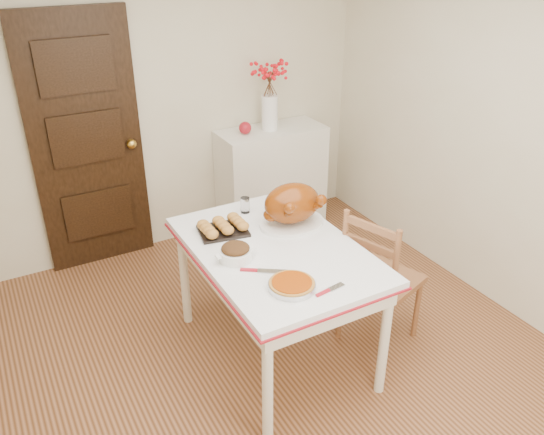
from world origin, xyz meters
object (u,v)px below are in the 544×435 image
sideboard (271,179)px  chair_oak (382,276)px  kitchen_table (276,302)px  turkey_platter (292,205)px  pumpkin_pie (292,284)px

sideboard → chair_oak: bearing=-94.7°
kitchen_table → turkey_platter: turkey_platter is taller
chair_oak → turkey_platter: (-0.47, 0.39, 0.47)m
pumpkin_pie → sideboard: bearing=63.9°
sideboard → pumpkin_pie: size_ratio=3.73×
kitchen_table → pumpkin_pie: pumpkin_pie is taller
sideboard → pumpkin_pie: 2.27m
chair_oak → turkey_platter: bearing=32.0°
turkey_platter → pumpkin_pie: (-0.37, -0.62, -0.11)m
chair_oak → pumpkin_pie: (-0.84, -0.23, 0.36)m
sideboard → chair_oak: (-0.15, -1.78, 0.01)m
kitchen_table → chair_oak: size_ratio=1.39×
sideboard → turkey_platter: size_ratio=2.20×
sideboard → pumpkin_pie: bearing=-116.1°
turkey_platter → sideboard: bearing=73.0°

